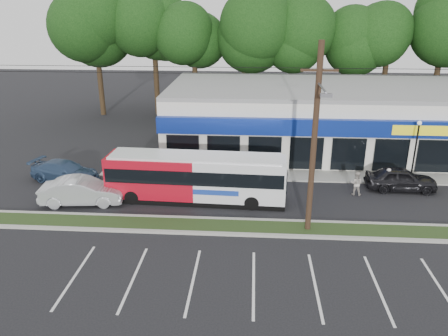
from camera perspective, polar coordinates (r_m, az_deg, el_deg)
ground at (r=23.37m, az=3.69°, el=-9.04°), size 120.00×120.00×0.00m
grass_strip at (r=24.22m, az=3.71°, el=-7.75°), size 40.00×1.60×0.12m
curb_south at (r=23.47m, az=3.70°, el=-8.71°), size 40.00×0.25×0.14m
curb_north at (r=24.96m, az=3.73°, el=-6.80°), size 40.00×0.25×0.14m
sidewalk at (r=31.90m, az=12.84°, el=-1.02°), size 32.00×2.20×0.10m
strip_mall at (r=37.72m, az=12.42°, el=6.54°), size 25.00×12.55×5.30m
utility_pole at (r=22.30m, az=11.34°, el=4.24°), size 50.00×2.77×10.00m
lamp_post at (r=32.39m, az=23.81°, el=2.95°), size 0.30×0.30×4.25m
tree_line at (r=46.59m, az=9.35°, el=16.57°), size 46.76×6.76×11.83m
metrobus at (r=26.96m, az=-3.67°, el=-1.13°), size 11.11×2.79×2.97m
car_dark at (r=30.96m, az=22.09°, el=-1.32°), size 4.57×1.95×1.54m
car_silver at (r=28.09m, az=-18.05°, el=-2.89°), size 5.15×2.28×1.64m
car_blue at (r=32.09m, az=-20.06°, el=-0.40°), size 5.20×3.09×1.41m
pedestrian_a at (r=30.53m, az=20.54°, el=-1.39°), size 0.66×0.56×1.55m
pedestrian_b at (r=29.21m, az=16.87°, el=-1.92°), size 0.87×0.74×1.57m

